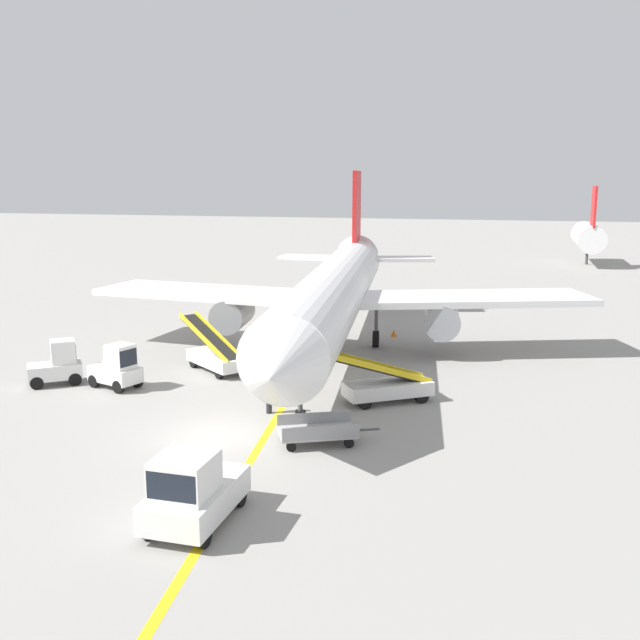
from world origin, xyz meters
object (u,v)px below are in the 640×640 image
ground_crew_marshaller (269,392)px  safety_cone_nose_right (251,327)px  baggage_tug_by_cargo_door (58,365)px  belt_loader_aft_hold (385,385)px  pushback_tug (192,492)px  airliner (335,292)px  safety_cone_nose_left (235,323)px  belt_loader_forward_hold (216,355)px  safety_cone_wingtip_left (204,347)px  baggage_cart_loaded (318,431)px  safety_cone_wingtip_right (394,333)px  baggage_tug_near_wing (117,369)px

ground_crew_marshaller → safety_cone_nose_right: 16.58m
baggage_tug_by_cargo_door → ground_crew_marshaller: bearing=-7.9°
belt_loader_aft_hold → pushback_tug: bearing=-104.7°
pushback_tug → airliner: bearing=92.7°
belt_loader_aft_hold → safety_cone_nose_left: bearing=132.4°
belt_loader_forward_hold → safety_cone_wingtip_left: bearing=122.4°
safety_cone_nose_right → baggage_cart_loaded: bearing=-62.7°
safety_cone_wingtip_left → safety_cone_nose_left: bearing=97.0°
ground_crew_marshaller → safety_cone_wingtip_right: size_ratio=3.86×
baggage_tug_near_wing → belt_loader_forward_hold: 5.15m
safety_cone_nose_left → safety_cone_wingtip_right: size_ratio=1.00×
belt_loader_forward_hold → belt_loader_aft_hold: bearing=-17.9°
belt_loader_aft_hold → safety_cone_nose_right: (-10.85, 12.53, -0.56)m
belt_loader_aft_hold → safety_cone_wingtip_right: bearing=97.4°
belt_loader_forward_hold → baggage_cart_loaded: (7.62, -8.51, -0.31)m
safety_cone_wingtip_left → belt_loader_aft_hold: bearing=-30.0°
baggage_tug_by_cargo_door → ground_crew_marshaller: baggage_tug_by_cargo_door is taller
baggage_tug_by_cargo_door → ground_crew_marshaller: size_ratio=1.58×
safety_cone_nose_left → safety_cone_wingtip_left: bearing=-83.0°
baggage_tug_near_wing → baggage_cart_loaded: (10.82, -4.47, -0.46)m
safety_cone_nose_right → safety_cone_nose_left: bearing=146.4°
safety_cone_wingtip_right → baggage_tug_by_cargo_door: bearing=-133.7°
baggage_cart_loaded → safety_cone_nose_left: 21.92m
belt_loader_forward_hold → safety_cone_nose_left: belt_loader_forward_hold is taller
safety_cone_nose_right → pushback_tug: bearing=-73.2°
airliner → belt_loader_aft_hold: size_ratio=7.27×
belt_loader_forward_hold → baggage_tug_by_cargo_door: bearing=-146.3°
airliner → belt_loader_aft_hold: airliner is taller
baggage_tug_by_cargo_door → baggage_tug_near_wing: bearing=2.4°
airliner → belt_loader_aft_hold: bearing=-62.9°
safety_cone_nose_left → safety_cone_wingtip_left: (0.85, -6.89, 0.00)m
pushback_tug → belt_loader_aft_hold: bearing=75.3°
safety_cone_nose_right → belt_loader_forward_hold: bearing=-80.0°
airliner → baggage_tug_near_wing: (-8.08, -9.44, -2.49)m
safety_cone_nose_right → safety_cone_wingtip_right: size_ratio=1.00×
baggage_tug_near_wing → baggage_tug_by_cargo_door: 3.05m
baggage_tug_near_wing → safety_cone_wingtip_right: baggage_tug_near_wing is taller
belt_loader_aft_hold → airliner: bearing=117.1°
airliner → baggage_tug_by_cargo_door: 14.88m
belt_loader_aft_hold → safety_cone_nose_left: belt_loader_aft_hold is taller
safety_cone_wingtip_right → safety_cone_nose_right: bearing=-176.3°
safety_cone_nose_right → safety_cone_wingtip_left: size_ratio=1.00×
airliner → belt_loader_forward_hold: airliner is taller
baggage_cart_loaded → safety_cone_nose_left: bearing=119.5°
ground_crew_marshaller → safety_cone_wingtip_right: 16.08m
safety_cone_nose_right → safety_cone_wingtip_right: 9.16m
baggage_tug_by_cargo_door → ground_crew_marshaller: (11.01, -1.52, -0.02)m
airliner → baggage_cart_loaded: airliner is taller
baggage_tug_near_wing → baggage_tug_by_cargo_door: size_ratio=1.00×
belt_loader_forward_hold → baggage_cart_loaded: size_ratio=1.26×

